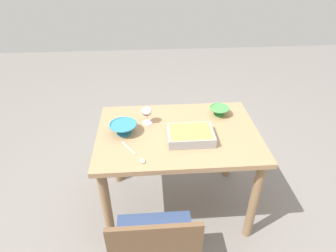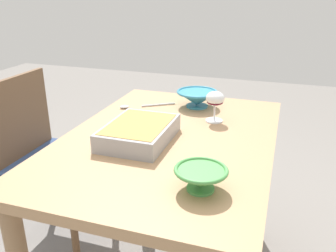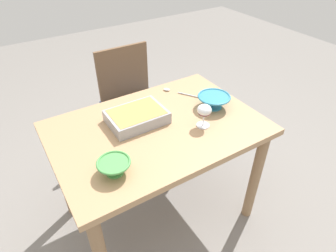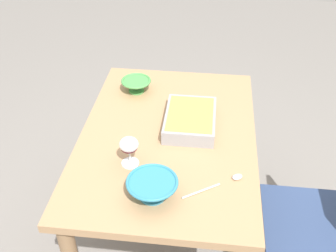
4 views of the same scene
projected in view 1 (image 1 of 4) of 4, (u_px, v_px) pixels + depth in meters
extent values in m
plane|color=gray|center=(176.00, 204.00, 2.46)|extent=(8.00, 8.00, 0.00)
cube|color=tan|center=(178.00, 134.00, 2.05)|extent=(1.15, 0.79, 0.04)
cylinder|color=#93704E|center=(107.00, 210.00, 1.95)|extent=(0.06, 0.06, 0.72)
cylinder|color=#93704E|center=(254.00, 202.00, 2.02)|extent=(0.06, 0.06, 0.72)
cylinder|color=#93704E|center=(115.00, 150.00, 2.50)|extent=(0.06, 0.06, 0.72)
cylinder|color=#93704E|center=(230.00, 144.00, 2.57)|extent=(0.06, 0.06, 0.72)
cube|color=#334772|center=(155.00, 245.00, 1.64)|extent=(0.46, 0.44, 0.02)
cylinder|color=brown|center=(186.00, 236.00, 1.95)|extent=(0.04, 0.04, 0.43)
cylinder|color=brown|center=(124.00, 240.00, 1.92)|extent=(0.04, 0.04, 0.43)
cylinder|color=white|center=(147.00, 123.00, 2.13)|extent=(0.07, 0.07, 0.01)
cylinder|color=white|center=(147.00, 118.00, 2.11)|extent=(0.01, 0.01, 0.07)
ellipsoid|color=white|center=(147.00, 111.00, 2.08)|extent=(0.08, 0.08, 0.06)
ellipsoid|color=#4C0A19|center=(147.00, 113.00, 2.09)|extent=(0.07, 0.07, 0.02)
cube|color=#99999E|center=(190.00, 135.00, 1.95)|extent=(0.31, 0.23, 0.07)
cube|color=tan|center=(191.00, 132.00, 1.93)|extent=(0.28, 0.21, 0.02)
cylinder|color=#4C994C|center=(219.00, 115.00, 2.23)|extent=(0.08, 0.08, 0.01)
cone|color=#4C994C|center=(219.00, 111.00, 2.21)|extent=(0.15, 0.15, 0.06)
torus|color=#4C994C|center=(220.00, 108.00, 2.20)|extent=(0.15, 0.15, 0.01)
cylinder|color=teal|center=(124.00, 133.00, 2.03)|extent=(0.10, 0.10, 0.01)
cone|color=teal|center=(123.00, 128.00, 2.01)|extent=(0.19, 0.19, 0.07)
torus|color=teal|center=(123.00, 124.00, 1.99)|extent=(0.20, 0.20, 0.01)
cylinder|color=silver|center=(129.00, 148.00, 1.88)|extent=(0.10, 0.14, 0.01)
ellipsoid|color=silver|center=(142.00, 161.00, 1.77)|extent=(0.05, 0.05, 0.01)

